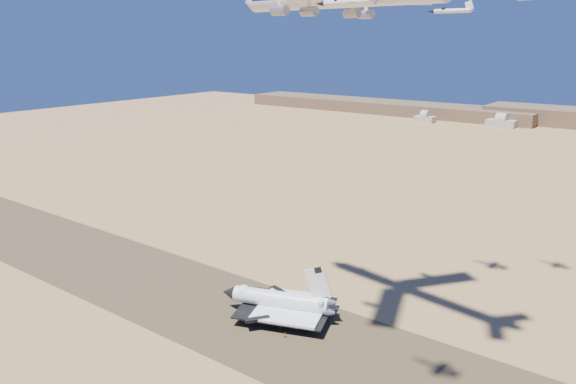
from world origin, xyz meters
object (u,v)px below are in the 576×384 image
Objects in this scene: crew_a at (296,328)px; crew_c at (280,328)px; shuttle at (280,302)px; crew_b at (285,335)px; chase_jet_a at (348,2)px; chase_jet_c at (452,11)px.

crew_c is at bearing 120.06° from crew_a.
crew_c is at bearing -71.20° from shuttle.
chase_jet_a is at bearing -165.29° from crew_b.
crew_a is at bearing -44.70° from shuttle.
chase_jet_c is (33.97, 47.48, 94.52)m from shuttle.
shuttle is at bearing 3.05° from crew_c.
crew_a is 0.89× the size of crew_b.
chase_jet_c is at bearing 34.52° from shuttle.
shuttle is at bearing 145.43° from chase_jet_a.
chase_jet_a is (36.21, -32.75, 97.15)m from crew_a.
crew_b is (-0.25, -5.58, 0.10)m from crew_a.
crew_a is at bearing 142.17° from chase_jet_a.
shuttle is 2.58× the size of chase_jet_c.
crew_b is at bearing 147.60° from chase_jet_a.
crew_a is at bearing -91.28° from crew_c.
chase_jet_c reaches higher than chase_jet_a.
shuttle is 22.37× the size of crew_b.
crew_a is 5.11m from crew_c.
crew_a is at bearing -112.63° from chase_jet_c.
crew_a is 5.58m from crew_b.
shuttle is at bearing 60.88° from crew_a.
crew_b is 4.80m from crew_c.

